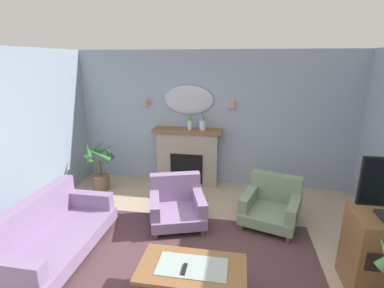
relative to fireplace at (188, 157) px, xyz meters
name	(u,v)px	position (x,y,z in m)	size (l,w,h in m)	color
floor	(186,286)	(0.48, -2.69, -0.62)	(6.42, 6.73, 0.10)	tan
wall_back	(213,119)	(0.48, 0.22, 0.75)	(6.42, 0.10, 2.65)	#8C9EB2
patterned_rug	(189,270)	(0.48, -2.49, -0.56)	(3.20, 2.40, 0.01)	#4C3338
fireplace	(188,157)	(0.00, 0.00, 0.00)	(1.36, 0.36, 1.16)	gray
mantel_vase_centre	(190,120)	(0.05, -0.03, 0.77)	(0.10, 0.10, 0.34)	silver
mantel_vase_right	(203,122)	(0.30, -0.03, 0.75)	(0.12, 0.12, 0.35)	silver
wall_mirror	(189,100)	(0.00, 0.14, 1.14)	(0.96, 0.06, 0.56)	#B2BCC6
wall_sconce_left	(146,102)	(-0.85, 0.09, 1.09)	(0.14, 0.14, 0.14)	#D17066
wall_sconce_right	(232,104)	(0.85, 0.09, 1.09)	(0.14, 0.14, 0.14)	#D17066
coffee_table	(192,271)	(0.59, -2.95, -0.19)	(1.10, 0.60, 0.45)	brown
tv_remote	(184,269)	(0.53, -3.02, -0.12)	(0.04, 0.16, 0.02)	black
floral_couch	(50,233)	(-1.34, -2.49, -0.25)	(0.86, 1.72, 0.76)	gray
armchair_beside_couch	(177,204)	(0.09, -1.43, -0.27)	(1.01, 1.02, 0.71)	gray
armchair_near_fireplace	(272,204)	(1.55, -1.19, -0.27)	(1.01, 1.02, 0.71)	gray
potted_plant_tall_palm	(100,166)	(-1.63, -0.52, -0.10)	(0.63, 0.64, 0.97)	brown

